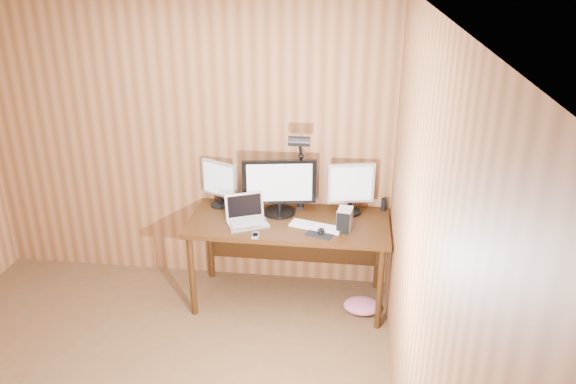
% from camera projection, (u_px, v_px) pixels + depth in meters
% --- Properties ---
extents(room_shell, '(4.00, 4.00, 4.00)m').
position_uv_depth(room_shell, '(73.00, 262.00, 2.91)').
color(room_shell, brown).
rests_on(room_shell, ground).
extents(desk, '(1.60, 0.70, 0.75)m').
position_uv_depth(desk, '(290.00, 230.00, 4.60)').
color(desk, '#351C0B').
rests_on(desk, floor).
extents(monitor_center, '(0.59, 0.26, 0.46)m').
position_uv_depth(monitor_center, '(279.00, 186.00, 4.52)').
color(monitor_center, black).
rests_on(monitor_center, desk).
extents(monitor_left, '(0.32, 0.18, 0.39)m').
position_uv_depth(monitor_left, '(220.00, 183.00, 4.67)').
color(monitor_left, black).
rests_on(monitor_left, desk).
extents(monitor_right, '(0.38, 0.18, 0.43)m').
position_uv_depth(monitor_right, '(351.00, 187.00, 4.53)').
color(monitor_right, black).
rests_on(monitor_right, desk).
extents(laptop, '(0.38, 0.34, 0.22)m').
position_uv_depth(laptop, '(246.00, 216.00, 4.44)').
color(laptop, silver).
rests_on(laptop, desk).
extents(keyboard, '(0.43, 0.23, 0.02)m').
position_uv_depth(keyboard, '(316.00, 226.00, 4.37)').
color(keyboard, white).
rests_on(keyboard, desk).
extents(mousepad, '(0.25, 0.23, 0.00)m').
position_uv_depth(mousepad, '(321.00, 233.00, 4.28)').
color(mousepad, black).
rests_on(mousepad, desk).
extents(mouse, '(0.08, 0.11, 0.03)m').
position_uv_depth(mouse, '(321.00, 231.00, 4.28)').
color(mouse, black).
rests_on(mouse, mousepad).
extents(hard_drive, '(0.13, 0.17, 0.17)m').
position_uv_depth(hard_drive, '(345.00, 219.00, 4.31)').
color(hard_drive, silver).
rests_on(hard_drive, desk).
extents(phone, '(0.06, 0.10, 0.01)m').
position_uv_depth(phone, '(255.00, 235.00, 4.24)').
color(phone, silver).
rests_on(phone, desk).
extents(speaker, '(0.04, 0.04, 0.11)m').
position_uv_depth(speaker, '(384.00, 204.00, 4.64)').
color(speaker, black).
rests_on(speaker, desk).
extents(desk_lamp, '(0.17, 0.24, 0.72)m').
position_uv_depth(desk_lamp, '(300.00, 162.00, 4.45)').
color(desk_lamp, black).
rests_on(desk_lamp, desk).
extents(fabric_pile, '(0.35, 0.30, 0.10)m').
position_uv_depth(fabric_pile, '(362.00, 306.00, 4.61)').
color(fabric_pile, '#D36685').
rests_on(fabric_pile, floor).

